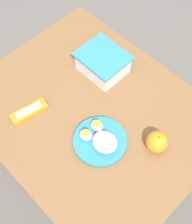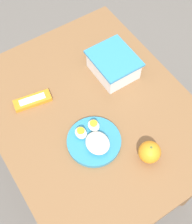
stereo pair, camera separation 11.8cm
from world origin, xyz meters
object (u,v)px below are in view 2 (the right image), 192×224
rice_plate (94,140)px  candy_bar (33,101)px  orange_fruit (150,152)px  food_container (113,66)px

rice_plate → candy_bar: (-0.28, -0.11, -0.01)m
orange_fruit → candy_bar: (-0.43, -0.24, -0.03)m
orange_fruit → candy_bar: bearing=-151.2°
orange_fruit → rice_plate: (-0.15, -0.13, -0.02)m
rice_plate → candy_bar: bearing=-159.3°
food_container → candy_bar: food_container is taller
orange_fruit → rice_plate: size_ratio=0.40×
food_container → rice_plate: bearing=-46.5°
rice_plate → candy_bar: size_ratio=1.29×
orange_fruit → candy_bar: 0.50m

